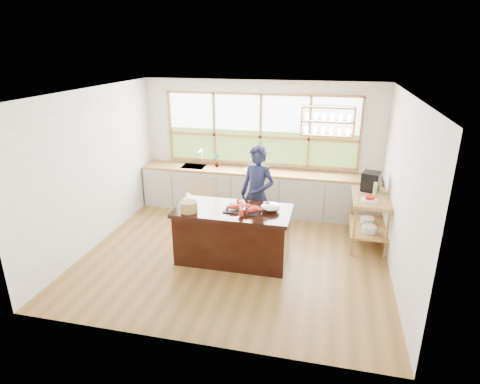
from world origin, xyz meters
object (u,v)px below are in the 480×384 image
(island, at_px, (233,235))
(wicker_basket, at_px, (189,207))
(espresso_machine, at_px, (371,181))
(cook, at_px, (257,195))

(island, relative_size, wicker_basket, 6.97)
(island, xyz_separation_m, wicker_basket, (-0.64, -0.25, 0.53))
(island, xyz_separation_m, espresso_machine, (2.19, 1.42, 0.61))
(cook, height_order, wicker_basket, cook)
(island, distance_m, cook, 0.92)
(island, height_order, cook, cook)
(island, distance_m, espresso_machine, 2.68)
(island, relative_size, espresso_machine, 5.49)
(island, relative_size, cook, 1.05)
(cook, xyz_separation_m, espresso_machine, (1.94, 0.64, 0.19))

